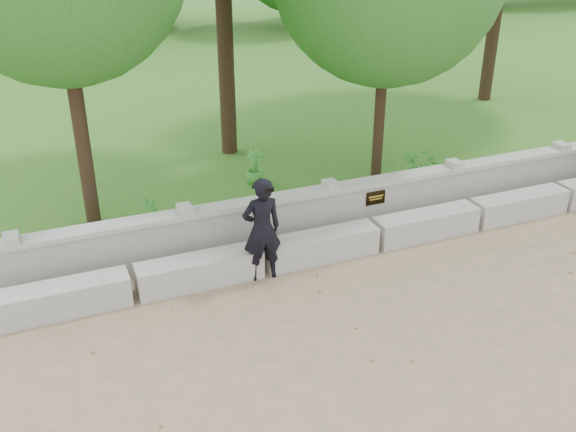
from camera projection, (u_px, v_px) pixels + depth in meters
ground at (441, 306)px, 9.16m from camera, size 80.00×80.00×0.00m
lawn at (188, 79)px, 20.73m from camera, size 40.00×22.00×0.25m
concrete_bench at (375, 235)px, 10.64m from camera, size 11.90×0.45×0.45m
parapet_wall at (356, 206)px, 11.11m from camera, size 12.50×0.35×0.90m
man_main at (262, 229)px, 9.51m from camera, size 0.61×0.54×1.65m
shrub_a at (150, 216)px, 10.45m from camera, size 0.42×0.43×0.68m
shrub_b at (413, 166)px, 12.60m from camera, size 0.41×0.42×0.59m
shrub_c at (432, 169)px, 12.35m from camera, size 0.73×0.69×0.65m
shrub_d at (255, 167)px, 12.40m from camera, size 0.51×0.51×0.69m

